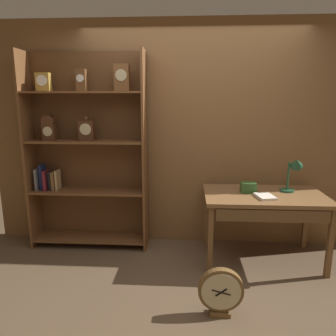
% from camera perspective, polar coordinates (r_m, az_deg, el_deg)
% --- Properties ---
extents(ground_plane, '(10.00, 10.00, 0.00)m').
position_cam_1_polar(ground_plane, '(2.93, 4.44, -23.54)').
color(ground_plane, brown).
extents(back_wood_panel, '(4.80, 0.05, 2.60)m').
position_cam_1_polar(back_wood_panel, '(3.69, 4.45, 5.83)').
color(back_wood_panel, brown).
rests_on(back_wood_panel, ground).
extents(bookshelf, '(1.36, 0.33, 2.24)m').
position_cam_1_polar(bookshelf, '(3.72, -14.80, 2.94)').
color(bookshelf, brown).
rests_on(bookshelf, ground).
extents(workbench, '(1.25, 0.74, 0.75)m').
position_cam_1_polar(workbench, '(3.44, 17.17, -5.96)').
color(workbench, brown).
rests_on(workbench, ground).
extents(desk_lamp, '(0.22, 0.22, 0.40)m').
position_cam_1_polar(desk_lamp, '(3.54, 22.00, -0.24)').
color(desk_lamp, '#1E472D').
rests_on(desk_lamp, workbench).
extents(toolbox_small, '(0.16, 0.11, 0.11)m').
position_cam_1_polar(toolbox_small, '(3.44, 14.43, -3.47)').
color(toolbox_small, '#2D5123').
rests_on(toolbox_small, workbench).
extents(open_repair_manual, '(0.20, 0.25, 0.02)m').
position_cam_1_polar(open_repair_manual, '(3.31, 17.28, -4.98)').
color(open_repair_manual, silver).
rests_on(open_repair_manual, workbench).
extents(round_clock_large, '(0.37, 0.11, 0.41)m').
position_cam_1_polar(round_clock_large, '(2.73, 9.57, -21.31)').
color(round_clock_large, brown).
rests_on(round_clock_large, ground).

